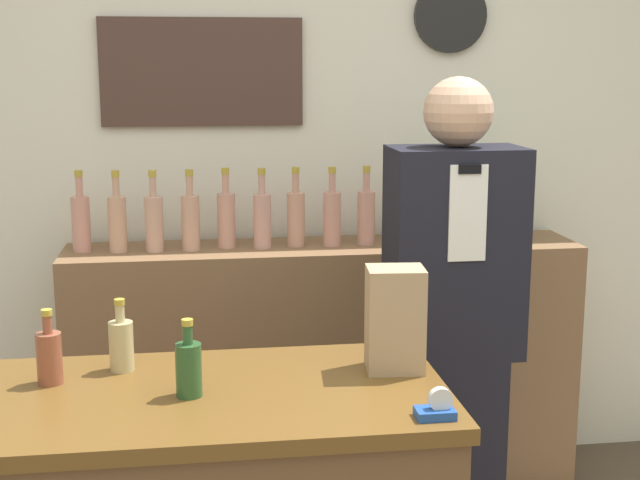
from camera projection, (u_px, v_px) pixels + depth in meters
name	position (u px, v px, depth m)	size (l,w,h in m)	color
back_wall	(289.00, 150.00, 3.62)	(5.20, 0.09, 2.70)	silver
back_shelf	(324.00, 368.00, 3.56)	(2.00, 0.38, 1.00)	brown
shopkeeper	(452.00, 336.00, 2.90)	(0.42, 0.26, 1.66)	black
potted_plant	(489.00, 193.00, 3.51)	(0.24, 0.24, 0.34)	#4C3D2D
paper_bag	(395.00, 319.00, 2.34)	(0.16, 0.13, 0.28)	tan
tape_dispenser	(437.00, 408.00, 2.04)	(0.09, 0.06, 0.07)	#1E4799
counter_bottle_1	(49.00, 356.00, 2.25)	(0.06, 0.06, 0.20)	brown
counter_bottle_2	(121.00, 344.00, 2.35)	(0.06, 0.06, 0.20)	tan
counter_bottle_3	(189.00, 367.00, 2.17)	(0.06, 0.06, 0.20)	#2A5129
shelf_bottle_0	(81.00, 221.00, 3.33)	(0.07, 0.07, 0.31)	tan
shelf_bottle_1	(117.00, 222.00, 3.33)	(0.07, 0.07, 0.31)	tan
shelf_bottle_2	(154.00, 221.00, 3.34)	(0.07, 0.07, 0.31)	tan
shelf_bottle_3	(191.00, 220.00, 3.36)	(0.07, 0.07, 0.31)	tan
shelf_bottle_4	(226.00, 218.00, 3.41)	(0.07, 0.07, 0.31)	tan
shelf_bottle_5	(262.00, 218.00, 3.40)	(0.07, 0.07, 0.31)	tan
shelf_bottle_6	(297.00, 217.00, 3.43)	(0.07, 0.07, 0.31)	tan
shelf_bottle_7	(332.00, 216.00, 3.44)	(0.07, 0.07, 0.31)	tan
shelf_bottle_8	(366.00, 215.00, 3.47)	(0.07, 0.07, 0.31)	tan
shelf_bottle_9	(400.00, 214.00, 3.49)	(0.07, 0.07, 0.31)	tan
shelf_bottle_10	(435.00, 214.00, 3.49)	(0.07, 0.07, 0.31)	tan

